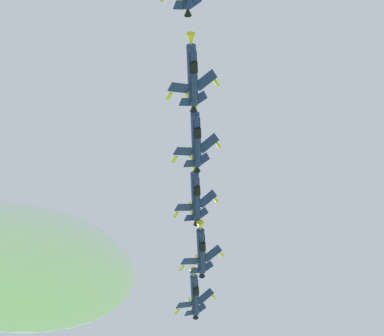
{
  "coord_description": "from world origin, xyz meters",
  "views": [
    {
      "loc": [
        4.18,
        -7.34,
        1.57
      ],
      "look_at": [
        16.66,
        86.36,
        123.9
      ],
      "focal_mm": 73.77,
      "sensor_mm": 36.0,
      "label": 1
    }
  ],
  "objects_px": {
    "fighter_jet_right_outer": "(201,250)",
    "fighter_jet_trail_slot": "(195,294)",
    "fighter_jet_left_wing": "(192,74)",
    "fighter_jet_left_outer": "(195,195)",
    "fighter_jet_right_wing": "(196,139)"
  },
  "relations": [
    {
      "from": "fighter_jet_right_outer",
      "to": "fighter_jet_trail_slot",
      "type": "xyz_separation_m",
      "value": [
        0.69,
        15.38,
        1.66
      ]
    },
    {
      "from": "fighter_jet_left_wing",
      "to": "fighter_jet_right_outer",
      "type": "height_order",
      "value": "fighter_jet_right_outer"
    },
    {
      "from": "fighter_jet_left_wing",
      "to": "fighter_jet_right_wing",
      "type": "distance_m",
      "value": 14.81
    },
    {
      "from": "fighter_jet_left_wing",
      "to": "fighter_jet_left_outer",
      "type": "bearing_deg",
      "value": -89.39
    },
    {
      "from": "fighter_jet_right_outer",
      "to": "fighter_jet_trail_slot",
      "type": "relative_size",
      "value": 1.0
    },
    {
      "from": "fighter_jet_right_wing",
      "to": "fighter_jet_left_outer",
      "type": "relative_size",
      "value": 1.0
    },
    {
      "from": "fighter_jet_right_wing",
      "to": "fighter_jet_trail_slot",
      "type": "xyz_separation_m",
      "value": [
        5.84,
        44.82,
        2.37
      ]
    },
    {
      "from": "fighter_jet_left_outer",
      "to": "fighter_jet_right_outer",
      "type": "bearing_deg",
      "value": -93.12
    },
    {
      "from": "fighter_jet_trail_slot",
      "to": "fighter_jet_left_wing",
      "type": "bearing_deg",
      "value": 91.34
    },
    {
      "from": "fighter_jet_left_wing",
      "to": "fighter_jet_right_outer",
      "type": "relative_size",
      "value": 1.0
    },
    {
      "from": "fighter_jet_right_wing",
      "to": "fighter_jet_left_outer",
      "type": "xyz_separation_m",
      "value": [
        2.05,
        15.57,
        2.01
      ]
    },
    {
      "from": "fighter_jet_left_outer",
      "to": "fighter_jet_right_outer",
      "type": "height_order",
      "value": "fighter_jet_left_outer"
    },
    {
      "from": "fighter_jet_right_wing",
      "to": "fighter_jet_left_outer",
      "type": "height_order",
      "value": "fighter_jet_left_outer"
    },
    {
      "from": "fighter_jet_left_outer",
      "to": "fighter_jet_trail_slot",
      "type": "distance_m",
      "value": 29.5
    },
    {
      "from": "fighter_jet_left_outer",
      "to": "fighter_jet_left_wing",
      "type": "bearing_deg",
      "value": 90.61
    }
  ]
}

